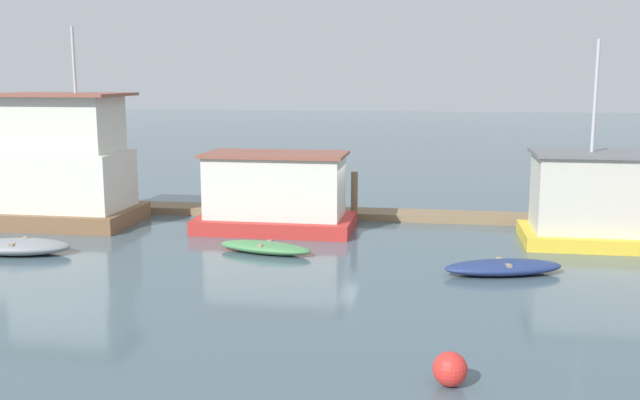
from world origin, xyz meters
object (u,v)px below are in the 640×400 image
Objects in this scene: mooring_post_far_left at (635,208)px; buoy_red at (450,369)px; houseboat_red at (276,194)px; dinghy_green at (265,247)px; houseboat_brown at (64,167)px; mooring_post_near_left at (354,197)px; dinghy_grey at (19,247)px; houseboat_yellow at (598,201)px; dinghy_navy at (503,267)px.

buoy_red is (-7.25, -15.38, -0.58)m from mooring_post_far_left.
houseboat_red reaches higher than dinghy_green.
dinghy_green is (0.47, -3.73, -1.21)m from houseboat_red.
houseboat_brown is 11.60× the size of buoy_red.
dinghy_grey is at bearing -145.70° from mooring_post_near_left.
houseboat_yellow is 2.05× the size of dinghy_green.
mooring_post_near_left is (11.45, 2.23, -1.31)m from houseboat_brown.
mooring_post_near_left reaches higher than dinghy_green.
houseboat_yellow is 14.02m from buoy_red.
houseboat_brown is 9.95m from dinghy_green.
houseboat_red is at bearing -145.32° from mooring_post_near_left.
houseboat_yellow reaches higher than houseboat_red.
buoy_red is (15.06, -13.15, -2.01)m from houseboat_brown.
houseboat_brown is at bearing 163.76° from dinghy_navy.
dinghy_grey is 1.98× the size of mooring_post_far_left.
houseboat_red is 3.95m from dinghy_green.
mooring_post_near_left reaches higher than dinghy_navy.
dinghy_navy reaches higher than dinghy_green.
mooring_post_far_left is (13.71, 1.97, -0.48)m from houseboat_red.
dinghy_navy is (7.72, -1.42, 0.02)m from dinghy_green.
houseboat_red is (8.60, 0.26, -0.94)m from houseboat_brown.
dinghy_navy is at bearing -127.88° from houseboat_yellow.
houseboat_brown is 11.73m from mooring_post_near_left.
houseboat_yellow is at bearing -15.46° from mooring_post_near_left.
mooring_post_far_left is at bearing 8.17° from houseboat_red.
buoy_red is (-5.34, -12.90, -1.23)m from houseboat_yellow.
mooring_post_near_left is (-8.95, 2.48, -0.52)m from houseboat_yellow.
dinghy_navy is 2.09× the size of mooring_post_far_left.
mooring_post_far_left is at bearing 64.76° from buoy_red.
houseboat_red reaches higher than buoy_red.
houseboat_brown is 2.16× the size of dinghy_grey.
houseboat_yellow is 1.87× the size of dinghy_navy.
mooring_post_far_left is (1.92, 2.48, -0.64)m from houseboat_yellow.
houseboat_brown reaches higher than dinghy_green.
dinghy_navy is (15.85, 0.05, -0.04)m from dinghy_grey.
dinghy_green is 1.90× the size of mooring_post_far_left.
houseboat_red reaches higher than dinghy_grey.
houseboat_yellow is at bearing 67.53° from buoy_red.
houseboat_yellow is 10.63× the size of buoy_red.
houseboat_red is 0.84× the size of houseboat_yellow.
houseboat_yellow reaches higher than mooring_post_far_left.
mooring_post_near_left reaches higher than mooring_post_far_left.
houseboat_yellow is 3.20m from mooring_post_far_left.
dinghy_green is at bearing -156.71° from mooring_post_far_left.
mooring_post_near_left reaches higher than buoy_red.
buoy_red reaches higher than dinghy_green.
mooring_post_near_left is at bearing 11.00° from houseboat_brown.
houseboat_yellow reaches higher than dinghy_green.
houseboat_yellow is 3.45× the size of mooring_post_near_left.
dinghy_grey is 5.38× the size of buoy_red.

